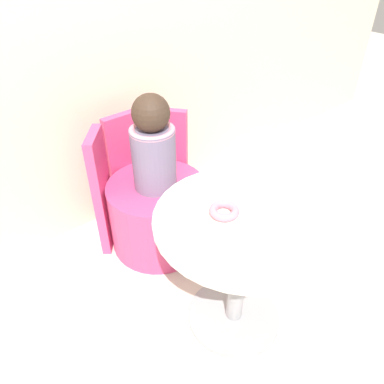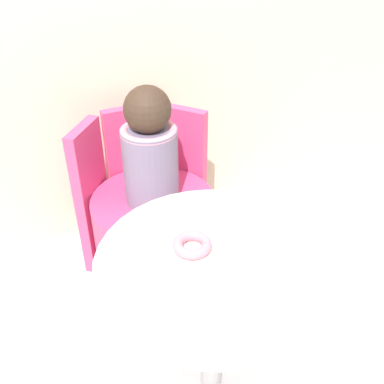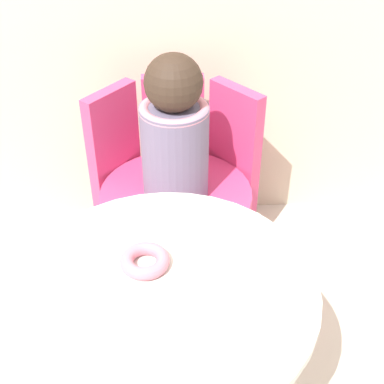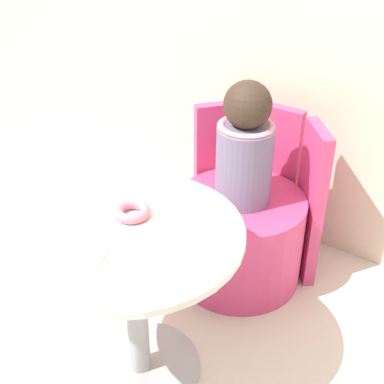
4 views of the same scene
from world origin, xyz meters
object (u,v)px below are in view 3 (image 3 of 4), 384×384
object	(u,v)px
child_figure	(175,132)
donut	(144,261)
tub_chair	(177,235)
round_table	(167,333)

from	to	relation	value
child_figure	donut	world-z (taller)	child_figure
tub_chair	child_figure	world-z (taller)	child_figure
tub_chair	donut	world-z (taller)	donut
round_table	child_figure	size ratio (longest dim) A/B	1.40
round_table	tub_chair	size ratio (longest dim) A/B	1.32
round_table	child_figure	bearing A→B (deg)	86.81
round_table	tub_chair	world-z (taller)	round_table
donut	round_table	bearing A→B (deg)	-53.10
round_table	donut	bearing A→B (deg)	126.90
round_table	child_figure	xyz separation A→B (m)	(0.04, 0.68, 0.20)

